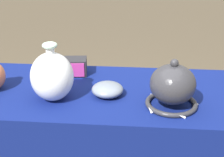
% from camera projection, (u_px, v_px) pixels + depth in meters
% --- Properties ---
extents(display_table, '(1.33, 0.62, 0.79)m').
position_uv_depth(display_table, '(102.00, 107.00, 1.69)').
color(display_table, '#38383D').
rests_on(display_table, ground_plane).
extents(vase_tall_bulbous, '(0.20, 0.20, 0.27)m').
position_uv_depth(vase_tall_bulbous, '(52.00, 76.00, 1.54)').
color(vase_tall_bulbous, white).
rests_on(vase_tall_bulbous, display_table).
extents(vase_dome_bell, '(0.24, 0.24, 0.22)m').
position_uv_depth(vase_dome_bell, '(173.00, 87.00, 1.49)').
color(vase_dome_bell, '#2D2D33').
rests_on(vase_dome_bell, display_table).
extents(mosaic_tile_box, '(0.17, 0.12, 0.09)m').
position_uv_depth(mosaic_tile_box, '(71.00, 67.00, 1.83)').
color(mosaic_tile_box, '#232328').
rests_on(mosaic_tile_box, display_table).
extents(bowl_shallow_slate, '(0.15, 0.15, 0.06)m').
position_uv_depth(bowl_shallow_slate, '(107.00, 89.00, 1.61)').
color(bowl_shallow_slate, slate).
rests_on(bowl_shallow_slate, display_table).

